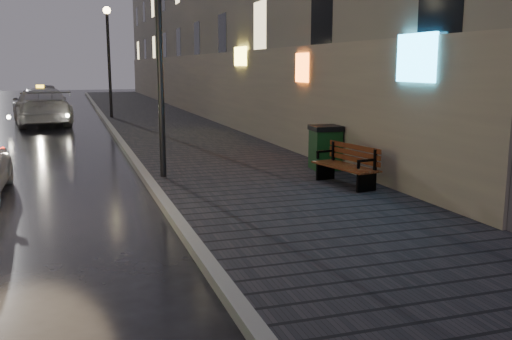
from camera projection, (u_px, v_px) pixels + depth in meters
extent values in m
plane|color=black|center=(91.00, 287.00, 6.94)|extent=(120.00, 120.00, 0.00)
cube|color=black|center=(156.00, 119.00, 27.75)|extent=(4.60, 58.00, 0.15)
cube|color=slate|center=(106.00, 121.00, 27.01)|extent=(0.20, 58.00, 0.15)
cylinder|color=black|center=(160.00, 66.00, 12.64)|extent=(0.14, 0.14, 5.00)
cylinder|color=black|center=(109.00, 66.00, 27.59)|extent=(0.14, 0.14, 5.00)
sphere|color=#FFD88C|center=(107.00, 10.00, 27.12)|extent=(0.36, 0.36, 0.36)
cube|color=black|center=(366.00, 182.00, 11.49)|extent=(0.47, 0.14, 0.38)
cube|color=black|center=(375.00, 165.00, 11.52)|extent=(0.07, 0.07, 0.66)
cube|color=black|center=(365.00, 161.00, 11.38)|extent=(0.40, 0.12, 0.05)
cube|color=black|center=(325.00, 171.00, 12.70)|extent=(0.47, 0.14, 0.38)
cube|color=black|center=(333.00, 156.00, 12.74)|extent=(0.07, 0.07, 0.66)
cube|color=black|center=(324.00, 151.00, 12.59)|extent=(0.40, 0.12, 0.05)
cube|color=#4B2110|center=(345.00, 167.00, 12.05)|extent=(0.89, 1.77, 0.04)
cube|color=#4B2110|center=(354.00, 153.00, 12.11)|extent=(0.35, 1.67, 0.38)
cube|color=black|center=(325.00, 150.00, 13.93)|extent=(0.71, 0.71, 0.95)
cube|color=black|center=(326.00, 128.00, 13.84)|extent=(0.76, 0.76, 0.12)
imported|color=silver|center=(41.00, 106.00, 25.92)|extent=(2.95, 5.94, 1.66)
imported|color=#9C9BA3|center=(46.00, 93.00, 40.68)|extent=(2.10, 4.26, 1.40)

